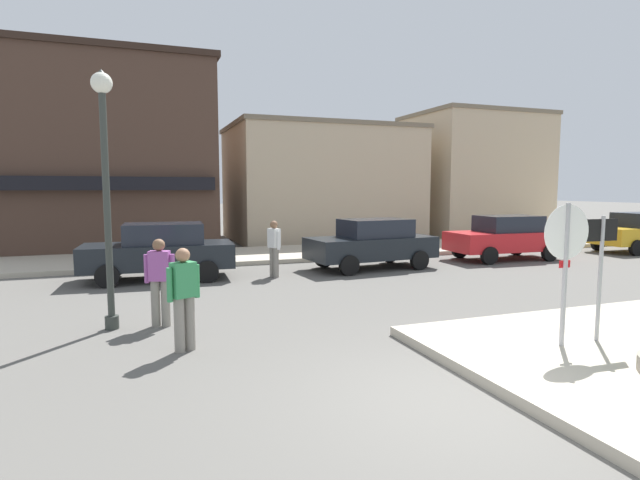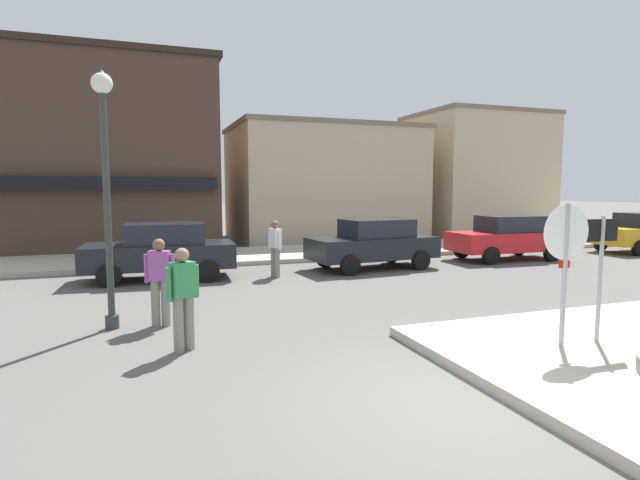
# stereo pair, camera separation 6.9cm
# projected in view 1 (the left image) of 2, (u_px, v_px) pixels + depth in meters

# --- Properties ---
(ground_plane) EXTENTS (160.00, 160.00, 0.00)m
(ground_plane) POSITION_uv_depth(u_px,v_px,m) (464.00, 404.00, 5.84)
(ground_plane) COLOR #5B5954
(kerb_far) EXTENTS (80.00, 4.00, 0.15)m
(kerb_far) POSITION_uv_depth(u_px,v_px,m) (241.00, 256.00, 18.20)
(kerb_far) COLOR #B7AD99
(kerb_far) RESTS_ON ground
(stop_sign) EXTENTS (0.82, 0.07, 2.30)m
(stop_sign) POSITION_uv_depth(u_px,v_px,m) (565.00, 256.00, 7.41)
(stop_sign) COLOR #9E9EA3
(stop_sign) RESTS_ON ground
(one_way_sign) EXTENTS (0.60, 0.06, 2.10)m
(one_way_sign) POSITION_uv_depth(u_px,v_px,m) (600.00, 266.00, 7.66)
(one_way_sign) COLOR #9E9EA3
(one_way_sign) RESTS_ON ground
(lamp_post) EXTENTS (0.36, 0.36, 4.54)m
(lamp_post) POSITION_uv_depth(u_px,v_px,m) (105.00, 163.00, 8.66)
(lamp_post) COLOR #333833
(lamp_post) RESTS_ON ground
(parked_car_nearest) EXTENTS (4.09, 2.06, 1.56)m
(parked_car_nearest) POSITION_uv_depth(u_px,v_px,m) (160.00, 251.00, 13.74)
(parked_car_nearest) COLOR black
(parked_car_nearest) RESTS_ON ground
(parked_car_second) EXTENTS (4.13, 2.14, 1.56)m
(parked_car_second) POSITION_uv_depth(u_px,v_px,m) (372.00, 243.00, 15.66)
(parked_car_second) COLOR black
(parked_car_second) RESTS_ON ground
(parked_car_third) EXTENTS (4.05, 1.98, 1.56)m
(parked_car_third) POSITION_uv_depth(u_px,v_px,m) (505.00, 237.00, 17.65)
(parked_car_third) COLOR red
(parked_car_third) RESTS_ON ground
(pedestrian_crossing_near) EXTENTS (0.55, 0.31, 1.61)m
(pedestrian_crossing_near) POSITION_uv_depth(u_px,v_px,m) (160.00, 280.00, 9.04)
(pedestrian_crossing_near) COLOR gray
(pedestrian_crossing_near) RESTS_ON ground
(pedestrian_crossing_far) EXTENTS (0.33, 0.55, 1.61)m
(pedestrian_crossing_far) POSITION_uv_depth(u_px,v_px,m) (274.00, 247.00, 14.11)
(pedestrian_crossing_far) COLOR gray
(pedestrian_crossing_far) RESTS_ON ground
(pedestrian_kerb_side) EXTENTS (0.54, 0.35, 1.61)m
(pedestrian_kerb_side) POSITION_uv_depth(u_px,v_px,m) (184.00, 296.00, 7.66)
(pedestrian_kerb_side) COLOR gray
(pedestrian_kerb_side) RESTS_ON ground
(building_corner_shop) EXTENTS (9.31, 7.73, 7.79)m
(building_corner_shop) POSITION_uv_depth(u_px,v_px,m) (100.00, 156.00, 21.37)
(building_corner_shop) COLOR #473328
(building_corner_shop) RESTS_ON ground
(building_storefront_left_near) EXTENTS (8.99, 6.40, 5.55)m
(building_storefront_left_near) POSITION_uv_depth(u_px,v_px,m) (320.00, 183.00, 25.03)
(building_storefront_left_near) COLOR tan
(building_storefront_left_near) RESTS_ON ground
(building_storefront_left_mid) EXTENTS (6.75, 5.51, 6.53)m
(building_storefront_left_mid) POSITION_uv_depth(u_px,v_px,m) (473.00, 175.00, 27.40)
(building_storefront_left_mid) COLOR tan
(building_storefront_left_mid) RESTS_ON ground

